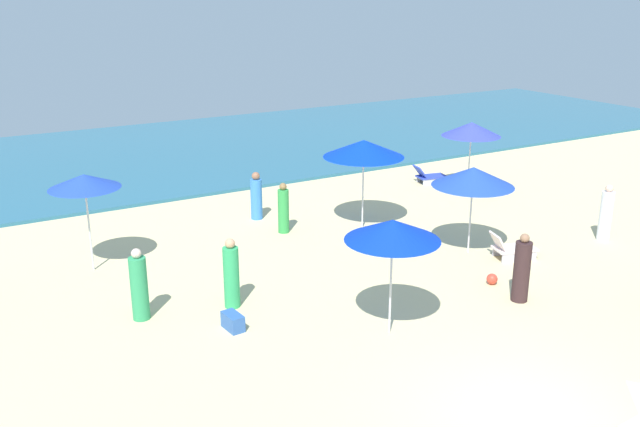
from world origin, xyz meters
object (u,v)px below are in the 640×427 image
Objects in this scene: beachgoer_0 at (231,275)px; umbrella_1 at (471,129)px; lounge_chair_1_0 at (429,176)px; umbrella_4 at (84,181)px; umbrella_3 at (393,230)px; beachgoer_1 at (139,287)px; umbrella_2 at (473,177)px; beachgoer_6 at (256,197)px; lounge_chair_2_0 at (511,248)px; cooler_box_0 at (233,322)px; beach_ball_1 at (492,279)px; beachgoer_4 at (283,210)px; umbrella_0 at (364,148)px; beachgoer_3 at (522,270)px; beachgoer_5 at (606,215)px; lounge_chair_1_1 at (494,187)px.

umbrella_1 is at bearing 172.88° from beachgoer_0.
umbrella_4 reaches higher than lounge_chair_1_0.
beachgoer_1 is (-4.48, 3.38, -1.58)m from umbrella_3.
beachgoer_1 is at bearing 176.35° from umbrella_2.
lounge_chair_1_0 is at bearing 136.00° from beachgoer_6.
beachgoer_1 is at bearing 98.14° from lounge_chair_2_0.
cooler_box_0 is 2.05× the size of beach_ball_1.
beachgoer_4 is at bearing 1.02° from umbrella_4.
umbrella_3 is at bearing 147.92° from lounge_chair_1_0.
beachgoer_0 is at bearing 178.95° from umbrella_2.
umbrella_0 is at bearing 87.55° from beachgoer_6.
umbrella_0 is 8.50m from beachgoer_1.
beachgoer_6 is at bearing 51.39° from lounge_chair_2_0.
umbrella_2 is 3.53m from beachgoer_3.
beachgoer_5 is 5.25m from beach_ball_1.
beach_ball_1 is (6.20, -2.13, -0.65)m from beachgoer_0.
umbrella_4 is 10.70m from beach_ball_1.
beachgoer_0 is 2.09m from beachgoer_1.
umbrella_4 is at bearing 144.59° from beach_ball_1.
cooler_box_0 is at bearing -145.56° from umbrella_0.
umbrella_0 is 1.09× the size of umbrella_1.
lounge_chair_1_0 is at bearing 30.70° from umbrella_0.
beachgoer_3 is 6.06× the size of beach_ball_1.
beachgoer_1 is at bearing 162.60° from beach_ball_1.
beachgoer_5 is (13.40, -1.84, 0.01)m from beachgoer_1.
lounge_chair_2_0 is at bearing -26.09° from umbrella_4.
beachgoer_5 is at bearing 90.47° from beachgoer_6.
beachgoer_4 is at bearing 117.13° from lounge_chair_1_0.
beachgoer_4 is at bearing 81.72° from umbrella_3.
beachgoer_4 is at bearing -149.67° from beachgoer_1.
lounge_chair_1_1 is at bearing 46.04° from beach_ball_1.
umbrella_3 is 1.52× the size of beachgoer_5.
umbrella_4 is at bearing 23.99° from beachgoer_4.
lounge_chair_1_0 is 0.79× the size of beachgoer_3.
beachgoer_4 is 6.44m from cooler_box_0.
beachgoer_0 is 1.09× the size of beachgoer_6.
beachgoer_3 is at bearing -96.00° from beach_ball_1.
beachgoer_3 is at bearing 133.17° from beachgoer_4.
umbrella_3 is 5.83m from beachgoer_1.
beach_ball_1 is at bearing -29.65° from beachgoer_5.
beachgoer_6 is (-8.07, 7.02, -0.07)m from beachgoer_5.
beachgoer_4 is 6.77m from beach_ball_1.
beachgoer_0 is at bearing 161.08° from beach_ball_1.
beachgoer_0 is 11.45m from beachgoer_5.
beachgoer_4 reaches higher than beach_ball_1.
umbrella_0 reaches higher than beachgoer_3.
lounge_chair_1_1 is 2.49× the size of cooler_box_0.
umbrella_3 is at bearing 125.56° from lounge_chair_2_0.
umbrella_3 is (-9.61, -6.86, 2.14)m from lounge_chair_1_1.
beachgoer_6 is at bearing 173.44° from umbrella_1.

